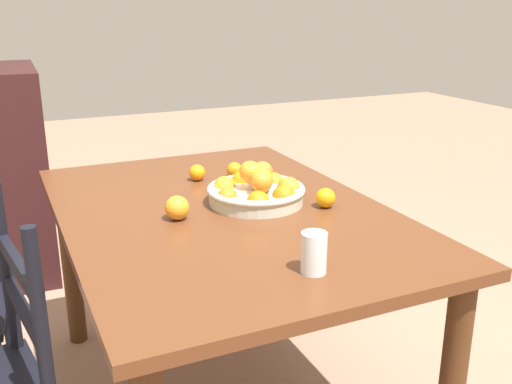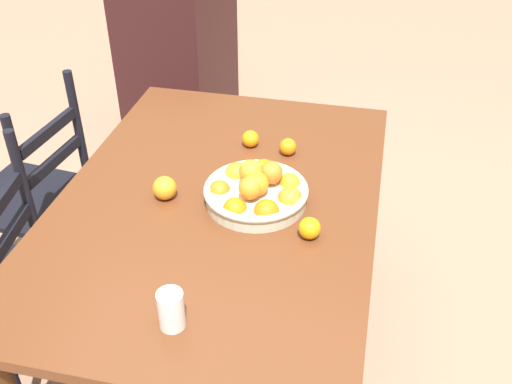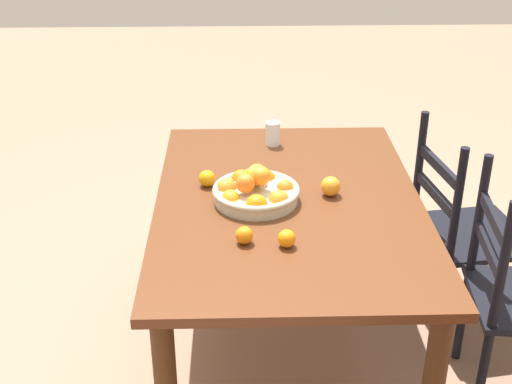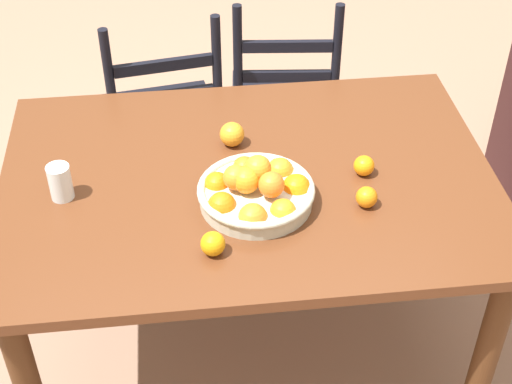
{
  "view_description": "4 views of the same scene",
  "coord_description": "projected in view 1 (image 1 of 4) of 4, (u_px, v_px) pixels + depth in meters",
  "views": [
    {
      "loc": [
        -1.75,
        0.67,
        1.44
      ],
      "look_at": [
        0.01,
        -0.13,
        0.81
      ],
      "focal_mm": 41.16,
      "sensor_mm": 36.0,
      "label": 1
    },
    {
      "loc": [
        -1.51,
        -0.47,
        1.93
      ],
      "look_at": [
        0.01,
        -0.13,
        0.81
      ],
      "focal_mm": 41.55,
      "sensor_mm": 36.0,
      "label": 2
    },
    {
      "loc": [
        2.42,
        -0.2,
        2.05
      ],
      "look_at": [
        0.01,
        -0.13,
        0.81
      ],
      "focal_mm": 48.84,
      "sensor_mm": 36.0,
      "label": 3
    },
    {
      "loc": [
        -0.19,
        -1.8,
        2.2
      ],
      "look_at": [
        0.01,
        -0.13,
        0.81
      ],
      "focal_mm": 53.1,
      "sensor_mm": 36.0,
      "label": 4
    }
  ],
  "objects": [
    {
      "name": "drinking_glass",
      "position": [
        314.0,
        253.0,
        1.5
      ],
      "size": [
        0.07,
        0.07,
        0.11
      ],
      "primitive_type": "cylinder",
      "color": "silver",
      "rests_on": "dining_table"
    },
    {
      "name": "dining_table",
      "position": [
        223.0,
        238.0,
        2.02
      ],
      "size": [
        1.5,
        1.04,
        0.77
      ],
      "color": "#582F19",
      "rests_on": "ground"
    },
    {
      "name": "orange_loose_0",
      "position": [
        234.0,
        170.0,
        2.32
      ],
      "size": [
        0.06,
        0.06,
        0.06
      ],
      "primitive_type": "sphere",
      "color": "orange",
      "rests_on": "dining_table"
    },
    {
      "name": "orange_loose_3",
      "position": [
        177.0,
        208.0,
        1.88
      ],
      "size": [
        0.08,
        0.08,
        0.08
      ],
      "primitive_type": "sphere",
      "color": "orange",
      "rests_on": "dining_table"
    },
    {
      "name": "orange_loose_2",
      "position": [
        325.0,
        198.0,
        1.99
      ],
      "size": [
        0.07,
        0.07,
        0.07
      ],
      "primitive_type": "sphere",
      "color": "orange",
      "rests_on": "dining_table"
    },
    {
      "name": "orange_loose_1",
      "position": [
        197.0,
        173.0,
        2.29
      ],
      "size": [
        0.06,
        0.06,
        0.06
      ],
      "primitive_type": "sphere",
      "color": "orange",
      "rests_on": "dining_table"
    },
    {
      "name": "fruit_bowl",
      "position": [
        257.0,
        191.0,
        2.03
      ],
      "size": [
        0.34,
        0.34,
        0.15
      ],
      "color": "beige",
      "rests_on": "dining_table"
    }
  ]
}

